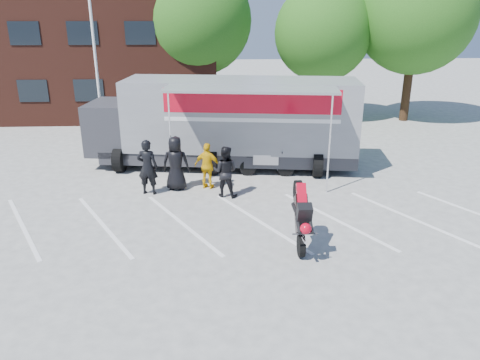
{
  "coord_description": "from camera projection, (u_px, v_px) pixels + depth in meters",
  "views": [
    {
      "loc": [
        -1.11,
        -12.14,
        6.22
      ],
      "look_at": [
        -0.39,
        1.23,
        1.3
      ],
      "focal_mm": 35.0,
      "sensor_mm": 36.0,
      "label": 1
    }
  ],
  "objects": [
    {
      "name": "tree_left",
      "position": [
        198.0,
        21.0,
        26.55
      ],
      "size": [
        6.12,
        6.12,
        8.64
      ],
      "color": "#382314",
      "rests_on": "ground"
    },
    {
      "name": "stunt_bike_rider",
      "position": [
        297.0,
        244.0,
        13.11
      ],
      "size": [
        0.86,
        1.78,
        2.08
      ],
      "primitive_type": null,
      "rotation": [
        0.0,
        0.0,
        -0.02
      ],
      "color": "black",
      "rests_on": "ground"
    },
    {
      "name": "ground",
      "position": [
        256.0,
        236.0,
        13.58
      ],
      "size": [
        100.0,
        100.0,
        0.0
      ],
      "primitive_type": "plane",
      "color": "#ACACA7",
      "rests_on": "ground"
    },
    {
      "name": "transporter_truck",
      "position": [
        229.0,
        166.0,
        19.68
      ],
      "size": [
        11.9,
        6.86,
        3.59
      ],
      "primitive_type": null,
      "rotation": [
        0.0,
        0.0,
        -0.13
      ],
      "color": "gray",
      "rests_on": "ground"
    },
    {
      "name": "spectator_leather_a",
      "position": [
        176.0,
        163.0,
        16.79
      ],
      "size": [
        1.01,
        0.7,
        1.98
      ],
      "primitive_type": "imported",
      "rotation": [
        0.0,
        0.0,
        3.07
      ],
      "color": "black",
      "rests_on": "ground"
    },
    {
      "name": "spectator_hivis",
      "position": [
        208.0,
        166.0,
        16.94
      ],
      "size": [
        1.08,
        0.74,
        1.7
      ],
      "primitive_type": "imported",
      "rotation": [
        0.0,
        0.0,
        2.78
      ],
      "color": "yellow",
      "rests_on": "ground"
    },
    {
      "name": "flagpole",
      "position": [
        99.0,
        36.0,
        20.89
      ],
      "size": [
        1.61,
        0.12,
        8.0
      ],
      "color": "white",
      "rests_on": "ground"
    },
    {
      "name": "spectator_leather_c",
      "position": [
        225.0,
        172.0,
        16.19
      ],
      "size": [
        1.04,
        0.9,
        1.82
      ],
      "primitive_type": "imported",
      "rotation": [
        0.0,
        0.0,
        2.87
      ],
      "color": "black",
      "rests_on": "ground"
    },
    {
      "name": "tree_mid",
      "position": [
        323.0,
        33.0,
        26.18
      ],
      "size": [
        5.44,
        5.44,
        7.68
      ],
      "color": "#382314",
      "rests_on": "ground"
    },
    {
      "name": "parked_motorcycle",
      "position": [
        267.0,
        176.0,
        18.49
      ],
      "size": [
        2.24,
        0.96,
        1.14
      ],
      "primitive_type": null,
      "rotation": [
        0.0,
        0.0,
        1.46
      ],
      "color": "silver",
      "rests_on": "ground"
    },
    {
      "name": "office_building",
      "position": [
        70.0,
        55.0,
        28.74
      ],
      "size": [
        18.0,
        8.0,
        7.0
      ],
      "primitive_type": "cube",
      "color": "#4C2218",
      "rests_on": "ground"
    },
    {
      "name": "parking_bay_lines",
      "position": [
        253.0,
        221.0,
        14.51
      ],
      "size": [
        18.09,
        13.33,
        0.01
      ],
      "primitive_type": "cube",
      "rotation": [
        0.0,
        0.0,
        0.52
      ],
      "color": "white",
      "rests_on": "ground"
    },
    {
      "name": "tree_right",
      "position": [
        416.0,
        15.0,
        25.64
      ],
      "size": [
        6.46,
        6.46,
        9.12
      ],
      "color": "#382314",
      "rests_on": "ground"
    },
    {
      "name": "spectator_leather_b",
      "position": [
        148.0,
        167.0,
        16.38
      ],
      "size": [
        0.8,
        0.61,
        1.99
      ],
      "primitive_type": "imported",
      "rotation": [
        0.0,
        0.0,
        2.95
      ],
      "color": "black",
      "rests_on": "ground"
    }
  ]
}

